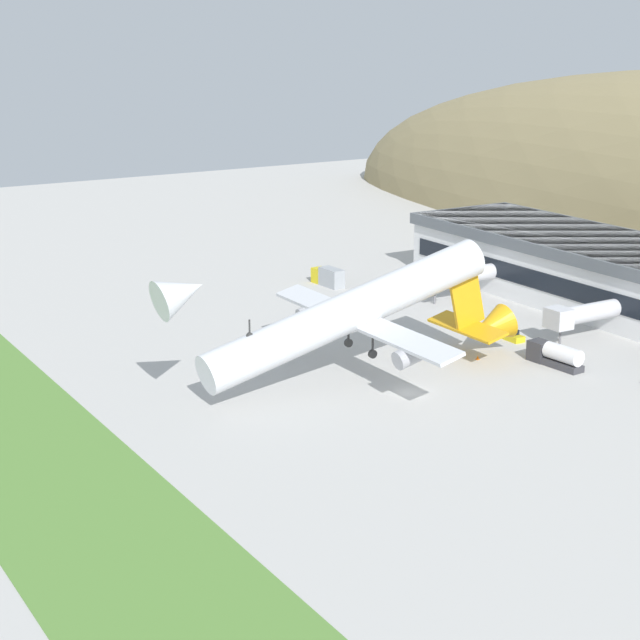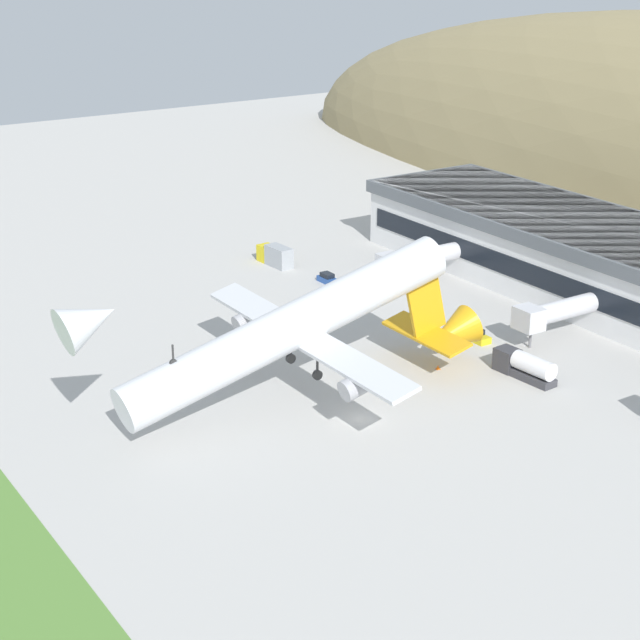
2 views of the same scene
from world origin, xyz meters
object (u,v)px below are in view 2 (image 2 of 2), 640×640
(jetway_1, at_px, (552,312))
(cargo_airplane, at_px, (296,329))
(fuel_truck, at_px, (275,256))
(traffic_cone_1, at_px, (438,367))
(box_truck, at_px, (525,366))
(traffic_cone_0, at_px, (290,317))
(service_car_2, at_px, (475,335))
(service_car_0, at_px, (328,279))
(jetway_0, at_px, (415,259))

(jetway_1, height_order, cargo_airplane, cargo_airplane)
(fuel_truck, xyz_separation_m, traffic_cone_1, (45.75, -4.75, -1.22))
(box_truck, height_order, traffic_cone_0, box_truck)
(service_car_2, distance_m, fuel_truck, 41.31)
(service_car_0, bearing_deg, traffic_cone_0, -51.94)
(jetway_1, bearing_deg, cargo_airplane, -93.00)
(jetway_0, xyz_separation_m, jetway_1, (27.18, 0.67, -0.00))
(service_car_2, xyz_separation_m, traffic_cone_0, (-19.45, -15.76, -0.36))
(fuel_truck, bearing_deg, traffic_cone_1, -5.93)
(fuel_truck, bearing_deg, box_truck, 2.29)
(jetway_0, distance_m, cargo_airplane, 44.31)
(box_truck, relative_size, traffic_cone_0, 14.64)
(cargo_airplane, relative_size, traffic_cone_0, 89.28)
(traffic_cone_1, bearing_deg, jetway_1, 86.97)
(jetway_1, height_order, service_car_2, jetway_1)
(service_car_0, xyz_separation_m, box_truck, (41.56, 0.12, 0.89))
(service_car_2, height_order, traffic_cone_0, service_car_2)
(jetway_1, distance_m, service_car_0, 36.77)
(jetway_0, relative_size, box_truck, 1.61)
(fuel_truck, relative_size, box_truck, 0.85)
(service_car_0, relative_size, service_car_2, 0.86)
(jetway_0, bearing_deg, fuel_truck, -148.24)
(fuel_truck, distance_m, traffic_cone_1, 46.01)
(traffic_cone_0, bearing_deg, cargo_airplane, -30.05)
(traffic_cone_0, xyz_separation_m, traffic_cone_1, (24.23, 5.83, 0.00))
(jetway_1, relative_size, service_car_2, 2.93)
(traffic_cone_1, bearing_deg, jetway_0, 147.36)
(jetway_0, bearing_deg, cargo_airplane, -55.01)
(jetway_1, xyz_separation_m, traffic_cone_1, (-0.93, -17.49, -3.71))
(fuel_truck, height_order, traffic_cone_1, fuel_truck)
(service_car_0, bearing_deg, jetway_1, 17.05)
(service_car_2, bearing_deg, jetway_1, 52.97)
(cargo_airplane, bearing_deg, service_car_2, 97.36)
(cargo_airplane, distance_m, service_car_0, 42.89)
(jetway_0, bearing_deg, service_car_2, -17.78)
(fuel_truck, height_order, traffic_cone_0, fuel_truck)
(jetway_0, relative_size, jetway_1, 1.10)
(jetway_1, xyz_separation_m, traffic_cone_0, (-25.15, -23.32, -3.71))
(cargo_airplane, relative_size, fuel_truck, 7.15)
(jetway_0, height_order, fuel_truck, jetway_0)
(fuel_truck, bearing_deg, service_car_0, 9.76)
(service_car_0, height_order, service_car_2, service_car_2)
(service_car_0, xyz_separation_m, fuel_truck, (-11.67, -2.01, 0.89))
(jetway_1, relative_size, box_truck, 1.47)
(jetway_1, height_order, traffic_cone_1, jetway_1)
(cargo_airplane, bearing_deg, service_car_0, 141.81)
(service_car_0, distance_m, fuel_truck, 11.87)
(jetway_1, relative_size, service_car_0, 3.39)
(cargo_airplane, height_order, box_truck, cargo_airplane)
(cargo_airplane, bearing_deg, jetway_0, 124.99)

